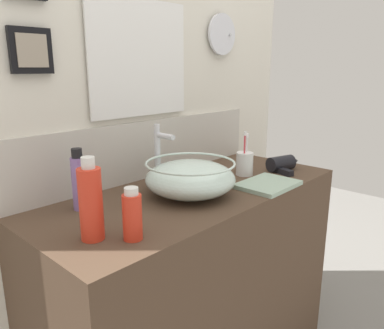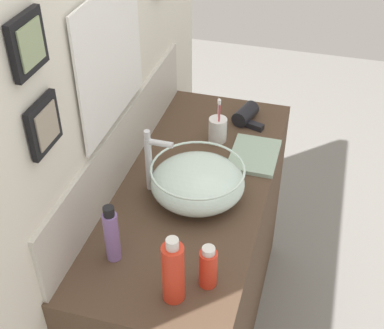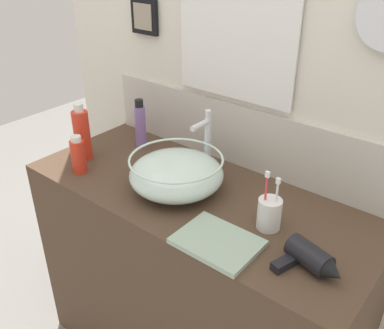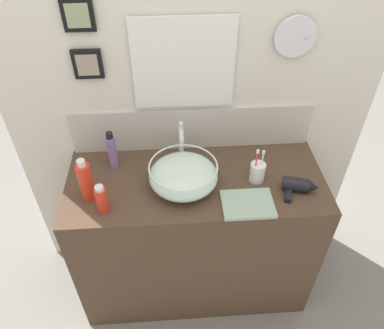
{
  "view_description": "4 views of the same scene",
  "coord_description": "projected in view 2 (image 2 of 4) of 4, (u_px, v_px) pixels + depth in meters",
  "views": [
    {
      "loc": [
        -0.97,
        -0.89,
        1.29
      ],
      "look_at": [
        -0.02,
        0.0,
        0.95
      ],
      "focal_mm": 35.0,
      "sensor_mm": 36.0,
      "label": 1
    },
    {
      "loc": [
        -1.39,
        -0.39,
        2.05
      ],
      "look_at": [
        -0.02,
        0.0,
        0.95
      ],
      "focal_mm": 50.0,
      "sensor_mm": 36.0,
      "label": 2
    },
    {
      "loc": [
        0.76,
        -0.96,
        1.63
      ],
      "look_at": [
        -0.02,
        0.0,
        0.95
      ],
      "focal_mm": 40.0,
      "sensor_mm": 36.0,
      "label": 3
    },
    {
      "loc": [
        -0.11,
        -1.28,
        2.09
      ],
      "look_at": [
        -0.02,
        0.0,
        0.95
      ],
      "focal_mm": 35.0,
      "sensor_mm": 36.0,
      "label": 4
    }
  ],
  "objects": [
    {
      "name": "hair_drier",
      "position": [
        248.0,
        113.0,
        2.19
      ],
      "size": [
        0.18,
        0.14,
        0.07
      ],
      "color": "black",
      "rests_on": "vanity_counter"
    },
    {
      "name": "hand_towel",
      "position": [
        254.0,
        155.0,
        2.0
      ],
      "size": [
        0.23,
        0.17,
        0.02
      ],
      "primitive_type": "cube",
      "color": "#99B29E",
      "rests_on": "vanity_counter"
    },
    {
      "name": "glass_bowl_sink",
      "position": [
        198.0,
        182.0,
        1.78
      ],
      "size": [
        0.32,
        0.32,
        0.12
      ],
      "color": "silver",
      "rests_on": "vanity_counter"
    },
    {
      "name": "lotion_bottle",
      "position": [
        173.0,
        272.0,
        1.42
      ],
      "size": [
        0.06,
        0.06,
        0.22
      ],
      "color": "red",
      "rests_on": "vanity_counter"
    },
    {
      "name": "back_panel",
      "position": [
        107.0,
        79.0,
        1.71
      ],
      "size": [
        1.81,
        0.1,
        2.46
      ],
      "color": "silver",
      "rests_on": "ground"
    },
    {
      "name": "soap_dispenser",
      "position": [
        112.0,
        235.0,
        1.55
      ],
      "size": [
        0.04,
        0.04,
        0.2
      ],
      "color": "#8C6BB2",
      "rests_on": "vanity_counter"
    },
    {
      "name": "toothbrush_cup",
      "position": [
        218.0,
        129.0,
        2.06
      ],
      "size": [
        0.07,
        0.07,
        0.19
      ],
      "color": "white",
      "rests_on": "vanity_counter"
    },
    {
      "name": "vanity_counter",
      "position": [
        193.0,
        267.0,
        2.13
      ],
      "size": [
        1.23,
        0.52,
        0.85
      ],
      "primitive_type": "cube",
      "color": "#4C3828",
      "rests_on": "ground"
    },
    {
      "name": "shampoo_bottle",
      "position": [
        208.0,
        267.0,
        1.48
      ],
      "size": [
        0.05,
        0.05,
        0.14
      ],
      "color": "red",
      "rests_on": "vanity_counter"
    },
    {
      "name": "faucet",
      "position": [
        151.0,
        157.0,
        1.78
      ],
      "size": [
        0.02,
        0.1,
        0.24
      ],
      "color": "silver",
      "rests_on": "vanity_counter"
    }
  ]
}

